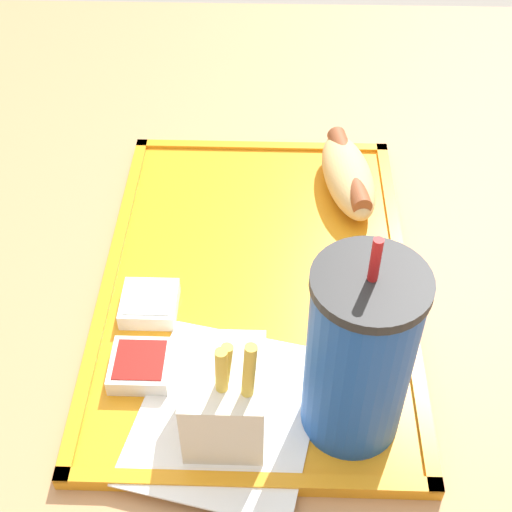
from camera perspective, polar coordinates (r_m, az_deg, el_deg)
dining_table at (r=1.02m, az=-1.07°, el=-15.54°), size 1.15×1.17×0.75m
food_tray at (r=0.69m, az=0.00°, el=-2.03°), size 0.44×0.29×0.01m
paper_napkin at (r=0.59m, az=-2.50°, el=-12.46°), size 0.19×0.17×0.00m
soda_cup at (r=0.53m, az=8.27°, el=-7.85°), size 0.08×0.08×0.20m
hot_dog_far at (r=0.78m, az=7.37°, el=6.46°), size 0.14×0.07×0.04m
fries_carton at (r=0.56m, az=-2.27°, el=-11.20°), size 0.08×0.06×0.12m
sauce_cup_mayo at (r=0.66m, az=-8.52°, el=-3.75°), size 0.05×0.05×0.02m
sauce_cup_ketchup at (r=0.62m, az=-9.21°, el=-8.62°), size 0.05×0.05×0.02m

